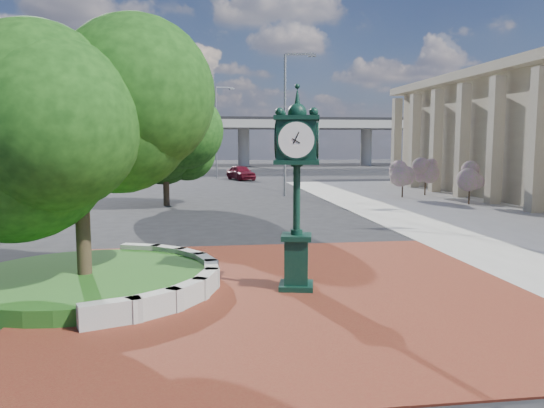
{
  "coord_description": "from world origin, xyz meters",
  "views": [
    {
      "loc": [
        -2.09,
        -13.72,
        3.71
      ],
      "look_at": [
        0.02,
        1.5,
        1.93
      ],
      "focal_mm": 35.0,
      "sensor_mm": 36.0,
      "label": 1
    }
  ],
  "objects_px": {
    "post_clock": "(297,181)",
    "street_lamp_near": "(288,113)",
    "parked_car": "(241,173)",
    "street_lamp_far": "(218,125)"
  },
  "relations": [
    {
      "from": "post_clock",
      "to": "street_lamp_near",
      "type": "relative_size",
      "value": 0.52
    },
    {
      "from": "parked_car",
      "to": "street_lamp_near",
      "type": "relative_size",
      "value": 0.45
    },
    {
      "from": "street_lamp_near",
      "to": "street_lamp_far",
      "type": "xyz_separation_m",
      "value": [
        -4.1,
        18.89,
        -0.2
      ]
    },
    {
      "from": "street_lamp_near",
      "to": "post_clock",
      "type": "bearing_deg",
      "value": -99.12
    },
    {
      "from": "post_clock",
      "to": "street_lamp_far",
      "type": "xyz_separation_m",
      "value": [
        -0.35,
        42.25,
        2.73
      ]
    },
    {
      "from": "post_clock",
      "to": "street_lamp_near",
      "type": "bearing_deg",
      "value": 80.88
    },
    {
      "from": "post_clock",
      "to": "street_lamp_near",
      "type": "distance_m",
      "value": 23.83
    },
    {
      "from": "street_lamp_near",
      "to": "street_lamp_far",
      "type": "height_order",
      "value": "street_lamp_near"
    },
    {
      "from": "post_clock",
      "to": "street_lamp_near",
      "type": "xyz_separation_m",
      "value": [
        3.75,
        23.36,
        2.93
      ]
    },
    {
      "from": "parked_car",
      "to": "street_lamp_far",
      "type": "bearing_deg",
      "value": 113.96
    }
  ]
}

